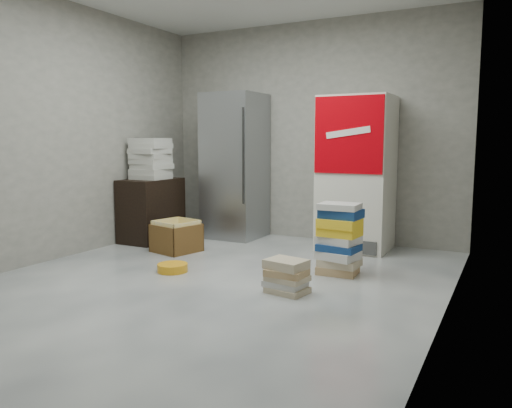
{
  "coord_description": "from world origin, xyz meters",
  "views": [
    {
      "loc": [
        2.41,
        -3.63,
        1.28
      ],
      "look_at": [
        0.16,
        0.7,
        0.67
      ],
      "focal_mm": 35.0,
      "sensor_mm": 36.0,
      "label": 1
    }
  ],
  "objects_px": {
    "wood_shelf": "(151,210)",
    "phonebook_stack_main": "(339,239)",
    "cardboard_box": "(176,239)",
    "coke_cooler": "(356,173)",
    "steel_fridge": "(235,166)"
  },
  "relations": [
    {
      "from": "wood_shelf",
      "to": "phonebook_stack_main",
      "type": "distance_m",
      "value": 2.71
    },
    {
      "from": "cardboard_box",
      "to": "coke_cooler",
      "type": "bearing_deg",
      "value": 45.38
    },
    {
      "from": "coke_cooler",
      "to": "phonebook_stack_main",
      "type": "bearing_deg",
      "value": -80.86
    },
    {
      "from": "phonebook_stack_main",
      "to": "cardboard_box",
      "type": "bearing_deg",
      "value": -177.13
    },
    {
      "from": "coke_cooler",
      "to": "phonebook_stack_main",
      "type": "height_order",
      "value": "coke_cooler"
    },
    {
      "from": "wood_shelf",
      "to": "phonebook_stack_main",
      "type": "xyz_separation_m",
      "value": [
        2.67,
        -0.47,
        -0.05
      ]
    },
    {
      "from": "wood_shelf",
      "to": "phonebook_stack_main",
      "type": "relative_size",
      "value": 1.16
    },
    {
      "from": "coke_cooler",
      "to": "phonebook_stack_main",
      "type": "distance_m",
      "value": 1.33
    },
    {
      "from": "steel_fridge",
      "to": "cardboard_box",
      "type": "height_order",
      "value": "steel_fridge"
    },
    {
      "from": "steel_fridge",
      "to": "cardboard_box",
      "type": "bearing_deg",
      "value": -97.97
    },
    {
      "from": "phonebook_stack_main",
      "to": "coke_cooler",
      "type": "bearing_deg",
      "value": 104.6
    },
    {
      "from": "phonebook_stack_main",
      "to": "steel_fridge",
      "type": "bearing_deg",
      "value": 152.32
    },
    {
      "from": "phonebook_stack_main",
      "to": "wood_shelf",
      "type": "bearing_deg",
      "value": 175.42
    },
    {
      "from": "coke_cooler",
      "to": "cardboard_box",
      "type": "bearing_deg",
      "value": -148.48
    },
    {
      "from": "steel_fridge",
      "to": "wood_shelf",
      "type": "bearing_deg",
      "value": -138.69
    }
  ]
}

